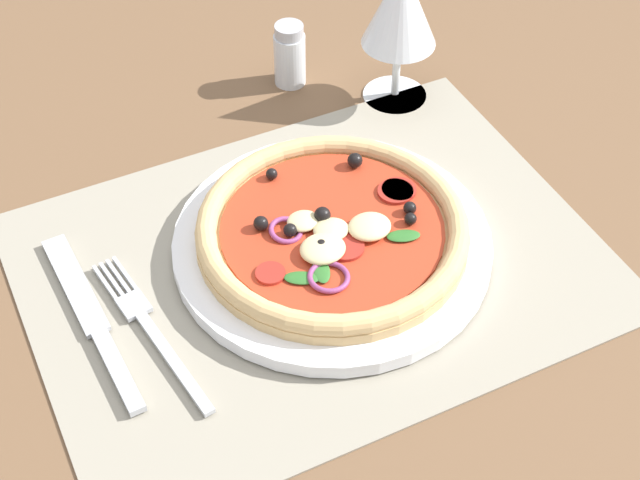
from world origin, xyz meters
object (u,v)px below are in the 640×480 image
object	(u,v)px
wine_glass	(401,9)
plate	(332,244)
pizza	(333,230)
pepper_shaker	(290,55)
fork	(147,324)
knife	(91,317)

from	to	relation	value
wine_glass	plate	bearing A→B (deg)	-132.63
pizza	pepper_shaker	xyz separation A→B (cm)	(6.97, 23.56, 0.45)
pizza	fork	distance (cm)	16.95
plate	wine_glass	world-z (taller)	wine_glass
plate	pizza	bearing A→B (deg)	-99.62
wine_glass	pepper_shaker	xyz separation A→B (cm)	(-8.43, 6.80, -6.84)
fork	knife	bearing A→B (deg)	47.22
plate	pepper_shaker	world-z (taller)	pepper_shaker
fork	wine_glass	distance (cm)	37.96
pizza	wine_glass	xyz separation A→B (cm)	(15.40, 16.76, 7.29)
pizza	knife	xyz separation A→B (cm)	(-20.52, 1.59, -2.15)
pepper_shaker	knife	bearing A→B (deg)	-141.36
plate	pepper_shaker	size ratio (longest dim) A/B	4.01
wine_glass	knife	bearing A→B (deg)	-157.10
plate	wine_glass	bearing A→B (deg)	47.37
fork	knife	distance (cm)	4.56
knife	pizza	bearing A→B (deg)	-97.21
fork	knife	xyz separation A→B (cm)	(-3.74, 2.60, 0.03)
knife	fork	bearing A→B (deg)	-127.59
plate	fork	size ratio (longest dim) A/B	1.49
knife	pepper_shaker	xyz separation A→B (cm)	(27.48, 21.97, 2.60)
plate	pepper_shaker	distance (cm)	24.62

